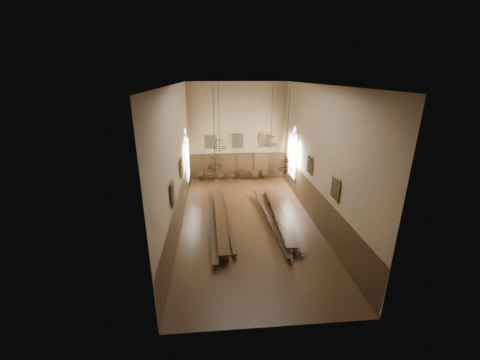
{
  "coord_description": "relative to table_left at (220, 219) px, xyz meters",
  "views": [
    {
      "loc": [
        -2.11,
        -17.96,
        9.58
      ],
      "look_at": [
        -0.41,
        1.5,
        2.53
      ],
      "focal_mm": 22.0,
      "sensor_mm": 36.0,
      "label": 1
    }
  ],
  "objects": [
    {
      "name": "chair_3",
      "position": [
        1.3,
        8.76,
        -0.08
      ],
      "size": [
        0.47,
        0.47,
        0.96
      ],
      "rotation": [
        0.0,
        0.0,
        -0.12
      ],
      "color": "black",
      "rests_on": "floor"
    },
    {
      "name": "wall_left",
      "position": [
        -2.61,
        0.23,
        4.13
      ],
      "size": [
        0.02,
        18.0,
        9.0
      ],
      "primitive_type": "cube",
      "color": "#7D664D",
      "rests_on": "ground"
    },
    {
      "name": "bench_left_inner",
      "position": [
        0.44,
        0.38,
        -0.11
      ],
      "size": [
        0.83,
        9.21,
        0.41
      ],
      "rotation": [
        0.0,
        0.0,
        0.06
      ],
      "color": "black",
      "rests_on": "floor"
    },
    {
      "name": "chandelier_front_left",
      "position": [
        -0.24,
        -1.93,
        4.63
      ],
      "size": [
        0.84,
        0.84,
        4.44
      ],
      "color": "black",
      "rests_on": "ceiling"
    },
    {
      "name": "wall_right",
      "position": [
        6.41,
        0.23,
        4.13
      ],
      "size": [
        0.02,
        18.0,
        9.0
      ],
      "primitive_type": "cube",
      "color": "#7D664D",
      "rests_on": "ground"
    },
    {
      "name": "chandelier_back_right",
      "position": [
        3.7,
        2.24,
        4.86
      ],
      "size": [
        0.83,
        0.83,
        4.21
      ],
      "color": "black",
      "rests_on": "ceiling"
    },
    {
      "name": "portrait_left_0",
      "position": [
        -2.48,
        1.23,
        3.33
      ],
      "size": [
        0.12,
        1.0,
        1.3
      ],
      "color": "#A88928",
      "rests_on": "wall_left"
    },
    {
      "name": "portrait_back_2",
      "position": [
        4.5,
        9.11,
        3.33
      ],
      "size": [
        1.1,
        0.12,
        1.4
      ],
      "color": "#A88928",
      "rests_on": "wall_back"
    },
    {
      "name": "ceiling",
      "position": [
        1.9,
        0.23,
        8.64
      ],
      "size": [
        9.0,
        18.0,
        0.02
      ],
      "primitive_type": "cube",
      "color": "black",
      "rests_on": "ground"
    },
    {
      "name": "floor",
      "position": [
        1.9,
        0.23,
        -0.38
      ],
      "size": [
        9.0,
        18.0,
        0.02
      ],
      "primitive_type": "cube",
      "color": "black",
      "rests_on": "ground"
    },
    {
      "name": "chair_0",
      "position": [
        -1.59,
        8.77,
        -0.09
      ],
      "size": [
        0.51,
        0.51,
        0.93
      ],
      "rotation": [
        0.0,
        0.0,
        0.29
      ],
      "color": "black",
      "rests_on": "floor"
    },
    {
      "name": "portrait_left_1",
      "position": [
        -2.48,
        -3.27,
        3.33
      ],
      "size": [
        0.12,
        1.0,
        1.3
      ],
      "color": "#A88928",
      "rests_on": "wall_left"
    },
    {
      "name": "table_left",
      "position": [
        0.0,
        0.0,
        0.0
      ],
      "size": [
        0.88,
        9.49,
        0.74
      ],
      "rotation": [
        0.0,
        0.0,
        0.02
      ],
      "color": "black",
      "rests_on": "floor"
    },
    {
      "name": "window_right",
      "position": [
        6.33,
        5.73,
        3.03
      ],
      "size": [
        0.2,
        2.2,
        4.6
      ],
      "primitive_type": null,
      "color": "white",
      "rests_on": "wall_right"
    },
    {
      "name": "portrait_back_1",
      "position": [
        1.9,
        9.11,
        3.33
      ],
      "size": [
        1.1,
        0.12,
        1.4
      ],
      "color": "#A88928",
      "rests_on": "wall_back"
    },
    {
      "name": "table_right",
      "position": [
        3.97,
        0.44,
        0.01
      ],
      "size": [
        1.02,
        9.66,
        0.75
      ],
      "rotation": [
        0.0,
        0.0,
        -0.04
      ],
      "color": "black",
      "rests_on": "floor"
    },
    {
      "name": "chair_2",
      "position": [
        0.32,
        8.84,
        -0.09
      ],
      "size": [
        0.44,
        0.44,
        0.93
      ],
      "rotation": [
        0.0,
        0.0,
        0.07
      ],
      "color": "black",
      "rests_on": "floor"
    },
    {
      "name": "window_left",
      "position": [
        -2.53,
        5.73,
        3.03
      ],
      "size": [
        0.2,
        2.2,
        4.6
      ],
      "primitive_type": null,
      "color": "white",
      "rests_on": "wall_left"
    },
    {
      "name": "portrait_back_0",
      "position": [
        -0.7,
        9.11,
        3.33
      ],
      "size": [
        1.1,
        0.12,
        1.4
      ],
      "color": "#A88928",
      "rests_on": "wall_back"
    },
    {
      "name": "bench_right_outer",
      "position": [
        4.35,
        0.21,
        -0.1
      ],
      "size": [
        0.47,
        9.25,
        0.42
      ],
      "rotation": [
        0.0,
        0.0,
        0.02
      ],
      "color": "black",
      "rests_on": "floor"
    },
    {
      "name": "chandelier_back_left",
      "position": [
        0.11,
        2.45,
        4.66
      ],
      "size": [
        0.84,
        0.84,
        4.41
      ],
      "color": "black",
      "rests_on": "ceiling"
    },
    {
      "name": "portrait_right_1",
      "position": [
        6.28,
        -3.27,
        3.33
      ],
      "size": [
        0.12,
        1.0,
        1.3
      ],
      "color": "#A88928",
      "rests_on": "wall_right"
    },
    {
      "name": "chair_6",
      "position": [
        4.43,
        8.7,
        -0.07
      ],
      "size": [
        0.47,
        0.47,
        0.98
      ],
      "rotation": [
        0.0,
        0.0,
        0.08
      ],
      "color": "black",
      "rests_on": "floor"
    },
    {
      "name": "chandelier_front_right",
      "position": [
        3.73,
        -2.18,
        4.48
      ],
      "size": [
        0.8,
        0.8,
        4.62
      ],
      "color": "black",
      "rests_on": "ceiling"
    },
    {
      "name": "chair_1",
      "position": [
        -0.68,
        8.79,
        -0.08
      ],
      "size": [
        0.55,
        0.55,
        0.97
      ],
      "rotation": [
        0.0,
        0.0,
        0.34
      ],
      "color": "black",
      "rests_on": "floor"
    },
    {
      "name": "wainscot_panelling",
      "position": [
        1.9,
        0.23,
        0.88
      ],
      "size": [
        9.0,
        18.0,
        2.5
      ],
      "primitive_type": null,
      "color": "black",
      "rests_on": "floor"
    },
    {
      "name": "chair_4",
      "position": [
        2.37,
        8.79,
        -0.05
      ],
      "size": [
        0.49,
        0.49,
        1.04
      ],
      "rotation": [
        0.0,
        0.0,
        0.06
      ],
      "color": "black",
      "rests_on": "floor"
    },
    {
      "name": "wall_front",
      "position": [
        1.9,
        -8.78,
        4.13
      ],
      "size": [
        9.0,
        0.02,
        9.0
      ],
      "primitive_type": "cube",
      "color": "#7D664D",
      "rests_on": "ground"
    },
    {
      "name": "wall_back",
      "position": [
        1.9,
        9.24,
        4.13
      ],
      "size": [
        9.0,
        0.02,
        9.0
      ],
      "primitive_type": "cube",
      "color": "#7D664D",
      "rests_on": "ground"
    },
    {
      "name": "bench_left_outer",
      "position": [
        -0.59,
        0.08,
        -0.07
      ],
      "size": [
        0.7,
        10.37,
        0.47
      ],
      "rotation": [
        0.0,
        0.0,
        0.04
      ],
      "color": "black",
      "rests_on": "floor"
    },
    {
      "name": "portrait_right_0",
      "position": [
        6.28,
        1.23,
        3.33
      ],
      "size": [
        0.12,
        1.0,
        1.3
      ],
      "color": "#A88928",
      "rests_on": "wall_right"
    },
    {
      "name": "chair_5",
      "position": [
        3.43,
        8.76,
        -0.09
      ],
      "size": [
        0.5,
        0.5,
        0.93
      ],
      "rotation": [
        0.0,
        0.0,
        0.26
      ],
      "color": "black",
      "rests_on": "floor"
    },
    {
      "name": "bench_right_inner",
      "position": [
        3.33,
        0.02,
        -0.09
      ],
      "size": [
        0.8,
        9.8,
        0.44
      ],
      "rotation": [
        0.0,
        0.0,
        0.05
      ],
      "color": "black",
      "rests_on": "floor"
    }
  ]
}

